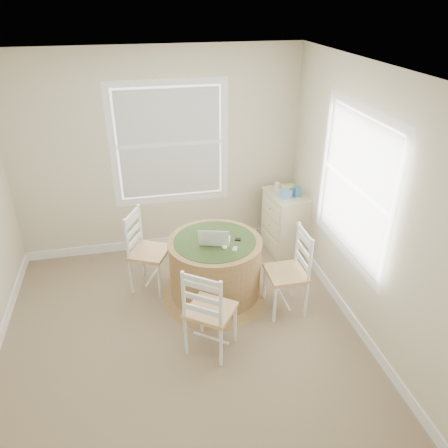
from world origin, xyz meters
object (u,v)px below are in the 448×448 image
object	(u,v)px
round_table	(215,267)
laptop	(215,240)
corner_chest	(285,222)
chair_right	(286,273)
chair_left	(150,252)
chair_near	(210,310)

from	to	relation	value
round_table	laptop	size ratio (longest dim) A/B	3.13
round_table	corner_chest	xyz separation A→B (m)	(1.11, 0.81, 0.01)
round_table	chair_right	bearing A→B (deg)	-9.28
laptop	corner_chest	xyz separation A→B (m)	(1.11, 0.85, -0.35)
chair_left	laptop	world-z (taller)	laptop
chair_near	corner_chest	xyz separation A→B (m)	(1.31, 1.62, -0.06)
chair_left	chair_near	distance (m)	1.26
chair_right	laptop	bearing A→B (deg)	-116.43
laptop	corner_chest	distance (m)	1.44
chair_near	corner_chest	bearing A→B (deg)	-93.46
chair_right	laptop	size ratio (longest dim) A/B	2.45
chair_right	corner_chest	distance (m)	1.27
chair_left	corner_chest	world-z (taller)	chair_left
chair_left	laptop	xyz separation A→B (m)	(0.69, -0.39, 0.29)
chair_near	laptop	distance (m)	0.84
chair_near	corner_chest	world-z (taller)	chair_near
chair_left	corner_chest	xyz separation A→B (m)	(1.80, 0.46, -0.06)
chair_left	chair_right	bearing A→B (deg)	-92.04
round_table	chair_near	size ratio (longest dim) A/B	1.28
chair_right	chair_near	bearing A→B (deg)	-65.15
round_table	corner_chest	bearing A→B (deg)	55.95
corner_chest	round_table	bearing A→B (deg)	-150.55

